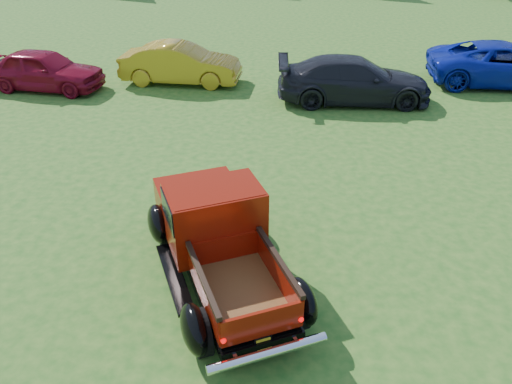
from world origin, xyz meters
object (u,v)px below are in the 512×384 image
at_px(show_car_grey, 354,80).
at_px(show_car_blue, 505,64).
at_px(show_car_yellow, 181,64).
at_px(pickup_truck, 216,232).
at_px(show_car_red, 44,70).

relative_size(show_car_grey, show_car_blue, 0.94).
relative_size(show_car_yellow, show_car_grey, 0.86).
bearing_deg(pickup_truck, show_car_grey, 45.63).
height_order(pickup_truck, show_car_yellow, pickup_truck).
bearing_deg(show_car_grey, pickup_truck, 157.53).
relative_size(pickup_truck, show_car_red, 1.17).
bearing_deg(show_car_blue, show_car_red, 98.27).
height_order(show_car_grey, show_car_blue, show_car_blue).
xyz_separation_m(show_car_yellow, show_car_grey, (6.15, -1.46, 0.02)).
distance_m(show_car_yellow, show_car_blue, 11.79).
bearing_deg(show_car_yellow, show_car_red, 106.04).
bearing_deg(show_car_yellow, show_car_grey, -100.28).
relative_size(show_car_yellow, show_car_blue, 0.80).
relative_size(pickup_truck, show_car_yellow, 1.12).
height_order(show_car_yellow, show_car_grey, show_car_grey).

